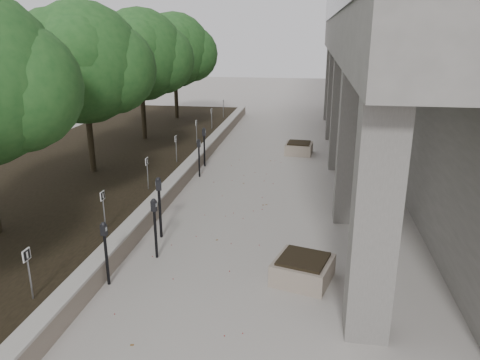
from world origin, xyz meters
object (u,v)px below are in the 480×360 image
Objects in this scene: crabapple_tree_3 at (85,89)px; planter_front at (303,269)px; crabapple_tree_4 at (141,75)px; planter_back at (299,148)px; parking_meter_2 at (155,228)px; parking_meter_3 at (160,208)px; parking_meter_4 at (199,158)px; crabapple_tree_5 at (175,66)px; parking_meter_1 at (106,254)px; parking_meter_5 at (204,147)px.

crabapple_tree_3 is 4.95× the size of planter_front.
crabapple_tree_4 is at bearing 90.00° from crabapple_tree_3.
planter_front is 10.28m from planter_back.
parking_meter_2 is 3.35m from planter_front.
parking_meter_3 reaches higher than parking_meter_4.
planter_front is (3.52, -1.57, -0.52)m from parking_meter_3.
planter_back is (3.10, 8.71, -0.53)m from parking_meter_3.
parking_meter_2 is (3.84, -14.93, -2.41)m from crabapple_tree_5.
planter_front is 1.03× the size of planter_back.
crabapple_tree_5 is 17.24m from planter_front.
crabapple_tree_5 is 9.80m from parking_meter_4.
parking_meter_1 is 1.40m from parking_meter_2.
parking_meter_5 is at bearing -66.70° from crabapple_tree_5.
planter_back is at bearing -37.66° from crabapple_tree_5.
parking_meter_3 is 1.05× the size of parking_meter_5.
crabapple_tree_3 is 3.83× the size of parking_meter_2.
parking_meter_3 reaches higher than parking_meter_2.
parking_meter_5 is 1.35× the size of planter_front.
parking_meter_4 is at bearing 104.58° from parking_meter_2.
parking_meter_3 is (-0.24, 1.06, 0.07)m from parking_meter_2.
parking_meter_1 is (3.25, -16.20, -2.44)m from crabapple_tree_5.
planter_back is at bearing 50.95° from parking_meter_4.
crabapple_tree_3 is 9.41m from planter_front.
planter_back is (2.86, 9.77, -0.46)m from parking_meter_2.
crabapple_tree_4 reaches higher than parking_meter_4.
crabapple_tree_3 reaches higher than parking_meter_4.
crabapple_tree_4 is 10.92m from parking_meter_2.
parking_meter_1 is 3.96m from planter_front.
crabapple_tree_4 is 5.10× the size of planter_back.
crabapple_tree_3 is 5.78m from parking_meter_3.
crabapple_tree_5 is at bearing 114.56° from parking_meter_2.
parking_meter_5 reaches higher than parking_meter_1.
crabapple_tree_3 is at bearing 126.46° from parking_meter_1.
planter_front is (3.87, 0.76, -0.42)m from parking_meter_1.
parking_meter_3 reaches higher than planter_back.
planter_front is at bearing -55.73° from crabapple_tree_4.
crabapple_tree_3 and crabapple_tree_4 have the same top height.
crabapple_tree_5 is 5.10× the size of planter_back.
crabapple_tree_5 reaches higher than planter_back.
parking_meter_3 is at bearing 90.31° from parking_meter_1.
crabapple_tree_3 is at bearing -90.00° from crabapple_tree_5.
parking_meter_5 reaches higher than planter_back.
parking_meter_3 is at bearing -75.47° from crabapple_tree_5.
parking_meter_5 reaches higher than planter_front.
crabapple_tree_3 is 5.00m from crabapple_tree_4.
crabapple_tree_5 is (0.00, 5.00, 0.00)m from crabapple_tree_4.
parking_meter_2 is 6.08m from parking_meter_4.
parking_meter_2 is 7.41m from parking_meter_5.
parking_meter_1 is at bearing -78.66° from crabapple_tree_5.
crabapple_tree_4 reaches higher than parking_meter_1.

